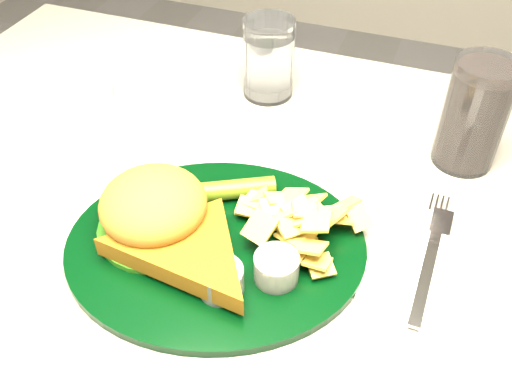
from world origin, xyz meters
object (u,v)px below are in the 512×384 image
water_glass (269,58)px  cola_glass (474,115)px  fork_napkin (427,270)px  dinner_plate (215,225)px  table (250,350)px

water_glass → cola_glass: (0.31, -0.07, 0.01)m
water_glass → fork_napkin: size_ratio=0.67×
dinner_plate → fork_napkin: 0.25m
water_glass → fork_napkin: (0.29, -0.29, -0.06)m
dinner_plate → fork_napkin: bearing=-7.2°
water_glass → fork_napkin: water_glass is taller
dinner_plate → fork_napkin: (0.24, 0.05, -0.03)m
table → fork_napkin: 0.45m
table → cola_glass: size_ratio=7.81×
cola_glass → table: bearing=-146.7°
cola_glass → fork_napkin: (-0.02, -0.23, -0.07)m
cola_glass → dinner_plate: bearing=-133.5°
cola_glass → fork_napkin: cola_glass is taller
water_glass → fork_napkin: bearing=-45.1°
table → water_glass: 0.50m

